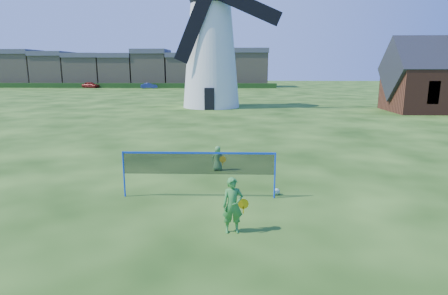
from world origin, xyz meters
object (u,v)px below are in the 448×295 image
at_px(player_girl, 233,205).
at_px(player_boy, 218,158).
at_px(play_ball, 277,192).
at_px(car_right, 149,86).
at_px(windmill, 211,46).
at_px(badminton_net, 199,164).
at_px(car_left, 91,85).

distance_m(player_girl, player_boy, 6.03).
xyz_separation_m(player_girl, play_ball, (1.47, 3.00, -0.63)).
height_order(player_boy, car_right, car_right).
relative_size(windmill, badminton_net, 3.75).
bearing_deg(play_ball, windmill, 98.19).
height_order(player_girl, car_right, player_girl).
relative_size(windmill, play_ball, 86.02).
bearing_deg(player_boy, play_ball, 132.25).
bearing_deg(player_girl, car_right, 96.93).
height_order(windmill, car_right, windmill).
relative_size(windmill, player_girl, 12.74).
height_order(player_boy, car_left, car_left).
bearing_deg(player_girl, windmill, 86.92).
height_order(badminton_net, player_girl, badminton_net).
bearing_deg(badminton_net, windmill, 92.94).
bearing_deg(badminton_net, player_boy, 82.11).
distance_m(player_girl, play_ball, 3.40).
xyz_separation_m(car_left, car_right, (12.71, -1.61, -0.08)).
xyz_separation_m(windmill, play_ball, (4.10, -28.49, -6.29)).
bearing_deg(windmill, player_boy, -85.64).
bearing_deg(player_girl, car_left, 106.02).
height_order(badminton_net, player_boy, badminton_net).
relative_size(windmill, car_left, 5.07).
bearing_deg(badminton_net, car_left, 113.89).
xyz_separation_m(badminton_net, player_girl, (1.14, -2.66, -0.40)).
bearing_deg(car_left, windmill, -124.85).
xyz_separation_m(play_ball, car_right, (-19.16, 64.08, 0.45)).
relative_size(windmill, player_boy, 18.19).
xyz_separation_m(player_boy, car_left, (-29.71, 62.70, 0.12)).
distance_m(windmill, play_ball, 29.46).
distance_m(windmill, player_girl, 32.10).
height_order(player_boy, play_ball, player_boy).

